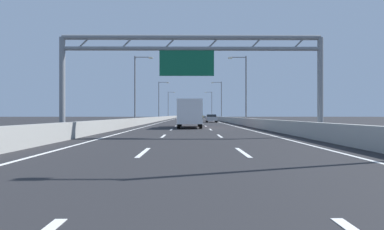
{
  "coord_description": "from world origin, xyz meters",
  "views": [
    {
      "loc": [
        -0.13,
        0.77,
        1.37
      ],
      "look_at": [
        0.36,
        67.52,
        1.32
      ],
      "focal_mm": 30.35,
      "sensor_mm": 36.0,
      "label": 1
    }
  ],
  "objects_px": {
    "red_car": "(191,118)",
    "silver_car": "(211,118)",
    "streetlamp_right_mid": "(244,86)",
    "streetlamp_left_distant": "(169,103)",
    "sign_gantry": "(191,59)",
    "streetlamp_left_far": "(160,98)",
    "white_car": "(199,116)",
    "streetlamp_right_distant": "(211,103)",
    "streetlamp_left_mid": "(137,86)",
    "streetlamp_right_far": "(221,98)",
    "yellow_car": "(200,116)",
    "box_truck": "(190,113)"
  },
  "relations": [
    {
      "from": "sign_gantry",
      "to": "box_truck",
      "type": "relative_size",
      "value": 2.0
    },
    {
      "from": "streetlamp_left_distant",
      "to": "sign_gantry",
      "type": "bearing_deg",
      "value": -85.49
    },
    {
      "from": "streetlamp_left_mid",
      "to": "streetlamp_left_distant",
      "type": "xyz_separation_m",
      "value": [
        0.0,
        69.43,
        0.0
      ]
    },
    {
      "from": "red_car",
      "to": "yellow_car",
      "type": "xyz_separation_m",
      "value": [
        3.48,
        43.17,
        0.04
      ]
    },
    {
      "from": "red_car",
      "to": "box_truck",
      "type": "xyz_separation_m",
      "value": [
        -0.27,
        -35.81,
        0.87
      ]
    },
    {
      "from": "red_car",
      "to": "silver_car",
      "type": "xyz_separation_m",
      "value": [
        3.64,
        -11.83,
        0.01
      ]
    },
    {
      "from": "streetlamp_right_distant",
      "to": "red_car",
      "type": "height_order",
      "value": "streetlamp_right_distant"
    },
    {
      "from": "sign_gantry",
      "to": "streetlamp_left_distant",
      "type": "distance_m",
      "value": 94.36
    },
    {
      "from": "streetlamp_left_far",
      "to": "red_car",
      "type": "distance_m",
      "value": 13.01
    },
    {
      "from": "streetlamp_right_mid",
      "to": "streetlamp_right_far",
      "type": "bearing_deg",
      "value": 90.0
    },
    {
      "from": "streetlamp_left_far",
      "to": "streetlamp_right_mid",
      "type": "bearing_deg",
      "value": -66.73
    },
    {
      "from": "streetlamp_left_far",
      "to": "white_car",
      "type": "bearing_deg",
      "value": 77.01
    },
    {
      "from": "sign_gantry",
      "to": "yellow_car",
      "type": "height_order",
      "value": "sign_gantry"
    },
    {
      "from": "sign_gantry",
      "to": "streetlamp_right_mid",
      "type": "height_order",
      "value": "streetlamp_right_mid"
    },
    {
      "from": "streetlamp_left_mid",
      "to": "red_car",
      "type": "bearing_deg",
      "value": 73.22
    },
    {
      "from": "streetlamp_right_distant",
      "to": "white_car",
      "type": "distance_m",
      "value": 14.95
    },
    {
      "from": "box_truck",
      "to": "sign_gantry",
      "type": "bearing_deg",
      "value": -89.68
    },
    {
      "from": "streetlamp_left_mid",
      "to": "silver_car",
      "type": "distance_m",
      "value": 18.12
    },
    {
      "from": "streetlamp_right_far",
      "to": "streetlamp_left_distant",
      "type": "distance_m",
      "value": 37.79
    },
    {
      "from": "streetlamp_left_mid",
      "to": "red_car",
      "type": "height_order",
      "value": "streetlamp_left_mid"
    },
    {
      "from": "box_truck",
      "to": "streetlamp_left_distant",
      "type": "bearing_deg",
      "value": 95.25
    },
    {
      "from": "streetlamp_right_far",
      "to": "red_car",
      "type": "xyz_separation_m",
      "value": [
        -7.32,
        -9.46,
        -4.67
      ]
    },
    {
      "from": "white_car",
      "to": "streetlamp_left_mid",
      "type": "bearing_deg",
      "value": -97.65
    },
    {
      "from": "streetlamp_right_distant",
      "to": "white_car",
      "type": "relative_size",
      "value": 2.28
    },
    {
      "from": "streetlamp_left_distant",
      "to": "box_truck",
      "type": "relative_size",
      "value": 1.15
    },
    {
      "from": "sign_gantry",
      "to": "streetlamp_right_far",
      "type": "height_order",
      "value": "streetlamp_right_far"
    },
    {
      "from": "streetlamp_left_far",
      "to": "streetlamp_left_distant",
      "type": "xyz_separation_m",
      "value": [
        0.0,
        34.71,
        0.0
      ]
    },
    {
      "from": "sign_gantry",
      "to": "white_car",
      "type": "relative_size",
      "value": 3.96
    },
    {
      "from": "red_car",
      "to": "white_car",
      "type": "xyz_separation_m",
      "value": [
        3.56,
        57.89,
        0.06
      ]
    },
    {
      "from": "streetlamp_right_mid",
      "to": "streetlamp_left_distant",
      "type": "bearing_deg",
      "value": 102.14
    },
    {
      "from": "white_car",
      "to": "box_truck",
      "type": "bearing_deg",
      "value": -92.34
    },
    {
      "from": "streetlamp_right_mid",
      "to": "white_car",
      "type": "height_order",
      "value": "streetlamp_right_mid"
    },
    {
      "from": "streetlamp_left_mid",
      "to": "streetlamp_right_far",
      "type": "bearing_deg",
      "value": 66.73
    },
    {
      "from": "streetlamp_left_mid",
      "to": "yellow_car",
      "type": "distance_m",
      "value": 69.47
    },
    {
      "from": "streetlamp_right_mid",
      "to": "yellow_car",
      "type": "relative_size",
      "value": 2.24
    },
    {
      "from": "sign_gantry",
      "to": "streetlamp_left_far",
      "type": "distance_m",
      "value": 59.82
    },
    {
      "from": "box_truck",
      "to": "streetlamp_right_distant",
      "type": "bearing_deg",
      "value": 84.58
    },
    {
      "from": "streetlamp_left_far",
      "to": "silver_car",
      "type": "xyz_separation_m",
      "value": [
        11.26,
        -21.29,
        -4.66
      ]
    },
    {
      "from": "sign_gantry",
      "to": "streetlamp_left_distant",
      "type": "relative_size",
      "value": 1.74
    },
    {
      "from": "streetlamp_right_mid",
      "to": "streetlamp_right_far",
      "type": "relative_size",
      "value": 1.0
    },
    {
      "from": "yellow_car",
      "to": "streetlamp_left_mid",
      "type": "bearing_deg",
      "value": -99.21
    },
    {
      "from": "white_car",
      "to": "box_truck",
      "type": "height_order",
      "value": "box_truck"
    },
    {
      "from": "streetlamp_left_mid",
      "to": "silver_car",
      "type": "height_order",
      "value": "streetlamp_left_mid"
    },
    {
      "from": "red_car",
      "to": "silver_car",
      "type": "relative_size",
      "value": 0.99
    },
    {
      "from": "streetlamp_right_distant",
      "to": "yellow_car",
      "type": "xyz_separation_m",
      "value": [
        -3.84,
        -1.01,
        -4.62
      ]
    },
    {
      "from": "streetlamp_left_mid",
      "to": "white_car",
      "type": "relative_size",
      "value": 2.28
    },
    {
      "from": "streetlamp_right_far",
      "to": "streetlamp_right_distant",
      "type": "relative_size",
      "value": 1.0
    },
    {
      "from": "red_car",
      "to": "sign_gantry",
      "type": "bearing_deg",
      "value": -90.22
    },
    {
      "from": "streetlamp_right_distant",
      "to": "silver_car",
      "type": "xyz_separation_m",
      "value": [
        -3.67,
        -56.01,
        -4.66
      ]
    },
    {
      "from": "streetlamp_left_distant",
      "to": "silver_car",
      "type": "bearing_deg",
      "value": -78.63
    }
  ]
}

